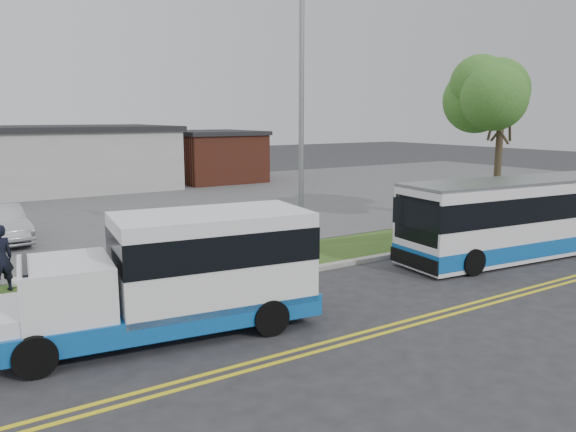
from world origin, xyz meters
TOP-DOWN VIEW (x-y plane):
  - ground at (0.00, 0.00)m, footprint 140.00×140.00m
  - lane_line_north at (0.00, -3.85)m, footprint 70.00×0.12m
  - lane_line_south at (0.00, -4.15)m, footprint 70.00×0.12m
  - curb at (0.00, 1.10)m, footprint 80.00×0.30m
  - verge at (0.00, 2.90)m, footprint 80.00×3.30m
  - parking_lot at (0.00, 17.00)m, footprint 80.00×25.00m
  - brick_wing at (10.50, 26.00)m, footprint 6.30×7.30m
  - tree_east at (14.00, 3.00)m, footprint 5.20×5.20m
  - streetlight_near at (3.00, 2.73)m, footprint 0.35×1.53m
  - shuttle_bus at (-3.20, -1.49)m, footprint 7.51×3.24m
  - transit_bus at (9.96, -1.27)m, footprint 10.28×3.21m
  - pedestrian at (-6.50, 3.82)m, footprint 0.81×0.63m
  - parked_car_a at (-5.75, 10.86)m, footprint 1.88×4.49m
  - grocery_bag_right at (-6.20, 4.07)m, footprint 0.32×0.32m

SIDE VIEW (x-z plane):
  - ground at x=0.00m, z-range 0.00..0.00m
  - lane_line_north at x=0.00m, z-range 0.00..0.01m
  - lane_line_south at x=0.00m, z-range 0.00..0.01m
  - verge at x=0.00m, z-range 0.00..0.10m
  - parking_lot at x=0.00m, z-range 0.00..0.10m
  - curb at x=0.00m, z-range 0.00..0.15m
  - grocery_bag_right at x=-6.20m, z-range 0.10..0.42m
  - parked_car_a at x=-5.75m, z-range 0.10..1.54m
  - pedestrian at x=-6.50m, z-range 0.10..2.04m
  - transit_bus at x=9.96m, z-range 0.02..2.82m
  - shuttle_bus at x=-3.20m, z-range 0.10..2.89m
  - brick_wing at x=10.50m, z-range 0.01..3.91m
  - streetlight_near at x=3.00m, z-range 0.48..9.98m
  - tree_east at x=14.00m, z-range 2.04..10.37m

